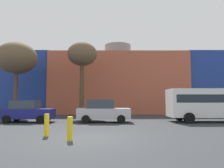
# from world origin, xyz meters

# --- Properties ---
(ground_plane) EXTENTS (200.00, 200.00, 0.00)m
(ground_plane) POSITION_xyz_m (0.00, 0.00, 0.00)
(ground_plane) COLOR #2D3033
(building_backdrop) EXTENTS (32.83, 10.07, 10.28)m
(building_backdrop) POSITION_xyz_m (1.86, 21.78, 4.24)
(building_backdrop) COLOR #B2563D
(building_backdrop) RESTS_ON ground_plane
(parked_car_1) EXTENTS (4.09, 2.01, 1.77)m
(parked_car_1) POSITION_xyz_m (-5.94, 7.34, 0.88)
(parked_car_1) COLOR navy
(parked_car_1) RESTS_ON ground_plane
(parked_car_2) EXTENTS (4.24, 2.08, 1.84)m
(parked_car_2) POSITION_xyz_m (0.25, 7.34, 0.91)
(parked_car_2) COLOR silver
(parked_car_2) RESTS_ON ground_plane
(white_bus) EXTENTS (6.80, 2.62, 2.72)m
(white_bus) POSITION_xyz_m (9.13, 7.60, 1.62)
(white_bus) COLOR white
(white_bus) RESTS_ON ground_plane
(bare_tree_0) EXTENTS (4.38, 4.38, 8.23)m
(bare_tree_0) POSITION_xyz_m (-9.60, 12.96, 6.43)
(bare_tree_0) COLOR brown
(bare_tree_0) RESTS_ON ground_plane
(bare_tree_1) EXTENTS (3.30, 3.30, 8.29)m
(bare_tree_1) POSITION_xyz_m (-2.36, 13.09, 6.77)
(bare_tree_1) COLOR brown
(bare_tree_1) RESTS_ON ground_plane
(bollard_yellow_0) EXTENTS (0.24, 0.24, 1.05)m
(bollard_yellow_0) POSITION_xyz_m (-0.86, -0.55, 0.52)
(bollard_yellow_0) COLOR yellow
(bollard_yellow_0) RESTS_ON ground_plane
(bollard_yellow_1) EXTENTS (0.24, 0.24, 1.09)m
(bollard_yellow_1) POSITION_xyz_m (-2.25, 0.64, 0.55)
(bollard_yellow_1) COLOR yellow
(bollard_yellow_1) RESTS_ON ground_plane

